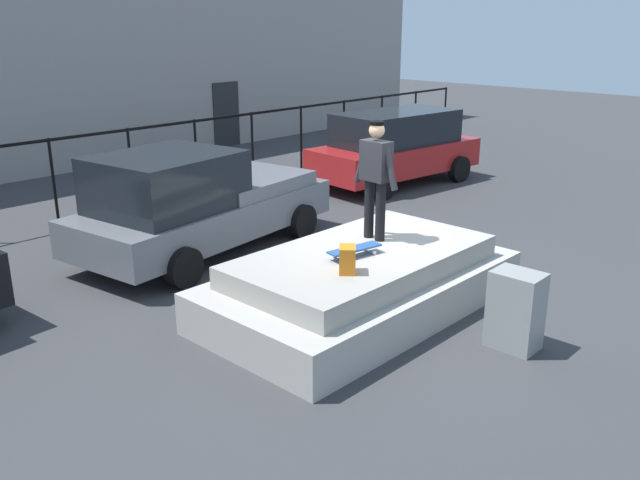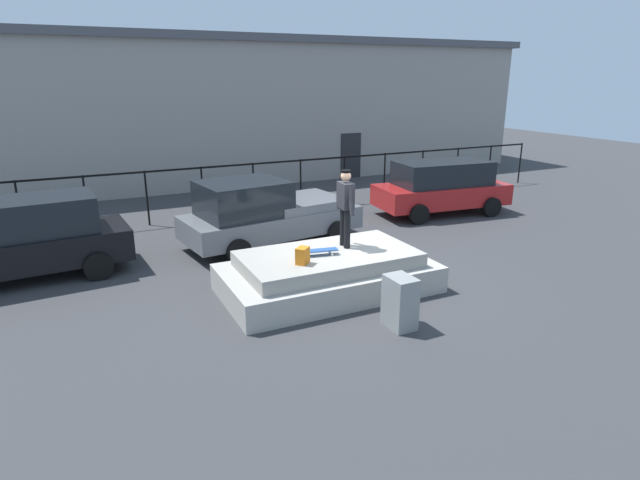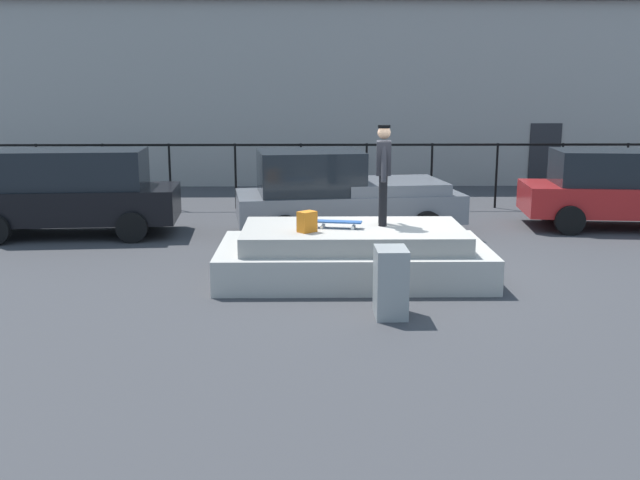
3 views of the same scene
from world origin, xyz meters
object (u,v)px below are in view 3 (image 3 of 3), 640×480
backpack (307,222)px  car_black_hatchback_near (72,191)px  skateboarder (383,168)px  utility_box (391,282)px  car_grey_pickup_mid (340,193)px  car_red_hatchback_far (623,187)px  skateboard (338,222)px

backpack → car_black_hatchback_near: car_black_hatchback_near is taller
skateboarder → utility_box: skateboarder is taller
backpack → car_black_hatchback_near: bearing=100.6°
car_grey_pickup_mid → car_red_hatchback_far: (6.45, 0.65, 0.03)m
skateboard → car_grey_pickup_mid: 3.70m
car_black_hatchback_near → utility_box: size_ratio=4.64×
backpack → utility_box: backpack is taller
car_black_hatchback_near → car_red_hatchback_far: size_ratio=1.00×
skateboarder → skateboard: size_ratio=2.06×
skateboarder → skateboard: skateboarder is taller
utility_box → car_black_hatchback_near: bearing=136.4°
skateboarder → car_black_hatchback_near: bearing=151.7°
skateboard → car_black_hatchback_near: (-5.58, 3.72, -0.00)m
skateboard → utility_box: bearing=-71.8°
car_grey_pickup_mid → utility_box: car_grey_pickup_mid is taller
skateboard → backpack: 0.61m
backpack → car_grey_pickup_mid: bearing=39.3°
skateboarder → backpack: size_ratio=4.98×
backpack → skateboard: bearing=-9.2°
car_red_hatchback_far → utility_box: bearing=-133.1°
backpack → utility_box: bearing=-96.3°
skateboarder → car_grey_pickup_mid: 3.58m
skateboard → utility_box: size_ratio=0.83×
backpack → car_black_hatchback_near: size_ratio=0.07×
backpack → car_red_hatchback_far: (7.15, 4.67, -0.11)m
skateboard → skateboarder: bearing=20.6°
car_red_hatchback_far → skateboarder: bearing=-145.3°
skateboarder → car_grey_pickup_mid: (-0.59, 3.41, -0.94)m
skateboarder → utility_box: bearing=-92.6°
skateboarder → car_black_hatchback_near: 7.27m
car_grey_pickup_mid → car_red_hatchback_far: 6.49m
skateboarder → car_black_hatchback_near: size_ratio=0.37×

